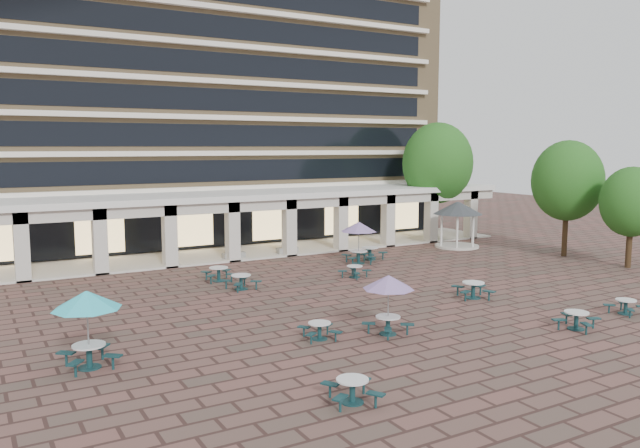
{
  "coord_description": "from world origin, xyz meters",
  "views": [
    {
      "loc": [
        -17.4,
        -25.96,
        7.6
      ],
      "look_at": [
        -0.81,
        3.0,
        3.43
      ],
      "focal_mm": 35.0,
      "sensor_mm": 36.0,
      "label": 1
    }
  ],
  "objects_px": {
    "picnic_table_1": "(352,388)",
    "picnic_table_3": "(626,305)",
    "planter_right": "(287,248)",
    "picnic_table_2": "(576,319)",
    "gazebo": "(458,213)",
    "planter_left": "(234,252)"
  },
  "relations": [
    {
      "from": "picnic_table_3",
      "to": "planter_left",
      "type": "bearing_deg",
      "value": 111.18
    },
    {
      "from": "picnic_table_2",
      "to": "gazebo",
      "type": "distance_m",
      "value": 21.5
    },
    {
      "from": "gazebo",
      "to": "planter_left",
      "type": "xyz_separation_m",
      "value": [
        -16.68,
        3.49,
        -2.11
      ]
    },
    {
      "from": "planter_left",
      "to": "gazebo",
      "type": "bearing_deg",
      "value": -11.83
    },
    {
      "from": "gazebo",
      "to": "planter_right",
      "type": "height_order",
      "value": "gazebo"
    },
    {
      "from": "picnic_table_2",
      "to": "gazebo",
      "type": "height_order",
      "value": "gazebo"
    },
    {
      "from": "picnic_table_1",
      "to": "picnic_table_2",
      "type": "distance_m",
      "value": 12.32
    },
    {
      "from": "picnic_table_2",
      "to": "planter_left",
      "type": "bearing_deg",
      "value": 83.09
    },
    {
      "from": "picnic_table_1",
      "to": "picnic_table_2",
      "type": "bearing_deg",
      "value": 22.76
    },
    {
      "from": "picnic_table_3",
      "to": "picnic_table_2",
      "type": "bearing_deg",
      "value": -177.6
    },
    {
      "from": "planter_left",
      "to": "picnic_table_3",
      "type": "bearing_deg",
      "value": -64.65
    },
    {
      "from": "picnic_table_2",
      "to": "planter_left",
      "type": "xyz_separation_m",
      "value": [
        -6.33,
        22.22,
        0.05
      ]
    },
    {
      "from": "picnic_table_3",
      "to": "gazebo",
      "type": "xyz_separation_m",
      "value": [
        6.37,
        18.26,
        2.2
      ]
    },
    {
      "from": "picnic_table_1",
      "to": "picnic_table_2",
      "type": "relative_size",
      "value": 0.94
    },
    {
      "from": "picnic_table_3",
      "to": "planter_left",
      "type": "xyz_separation_m",
      "value": [
        -10.31,
        21.76,
        0.09
      ]
    },
    {
      "from": "picnic_table_2",
      "to": "planter_right",
      "type": "distance_m",
      "value": 22.33
    },
    {
      "from": "gazebo",
      "to": "picnic_table_3",
      "type": "bearing_deg",
      "value": -109.23
    },
    {
      "from": "picnic_table_3",
      "to": "planter_right",
      "type": "xyz_separation_m",
      "value": [
        -6.28,
        21.76,
        0.06
      ]
    },
    {
      "from": "picnic_table_1",
      "to": "planter_right",
      "type": "xyz_separation_m",
      "value": [
        9.9,
        23.9,
        0.02
      ]
    },
    {
      "from": "picnic_table_1",
      "to": "picnic_table_3",
      "type": "distance_m",
      "value": 16.32
    },
    {
      "from": "gazebo",
      "to": "planter_right",
      "type": "xyz_separation_m",
      "value": [
        -12.65,
        3.49,
        -2.14
      ]
    },
    {
      "from": "picnic_table_1",
      "to": "picnic_table_3",
      "type": "height_order",
      "value": "picnic_table_1"
    }
  ]
}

